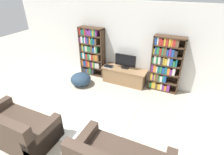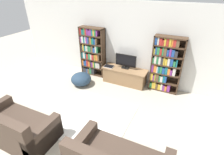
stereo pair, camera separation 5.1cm
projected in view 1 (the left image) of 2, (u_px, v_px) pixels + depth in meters
The scene contains 9 objects.
wall_back at pixel (129, 43), 5.66m from camera, with size 8.80×0.06×2.60m.
bookshelf_left at pixel (91, 51), 6.20m from camera, with size 0.89×0.30×1.74m.
bookshelf_right at pixel (165, 64), 5.26m from camera, with size 0.89×0.30×1.74m.
tv_stand at pixel (124, 76), 5.91m from camera, with size 1.49×0.53×0.53m.
television at pixel (125, 61), 5.70m from camera, with size 0.70×0.16×0.48m.
laptop at pixel (109, 66), 5.91m from camera, with size 0.32×0.24×0.03m.
area_rug at pixel (92, 117), 4.49m from camera, with size 1.93×1.89×0.02m.
couch_left_sectional at pixel (16, 128), 3.77m from camera, with size 1.70×0.91×0.90m.
beanbag_ottoman at pixel (81, 79), 5.81m from camera, with size 0.67×0.67×0.42m, color #23384C.
Camera 1 is at (1.80, -0.98, 3.08)m, focal length 28.00 mm.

